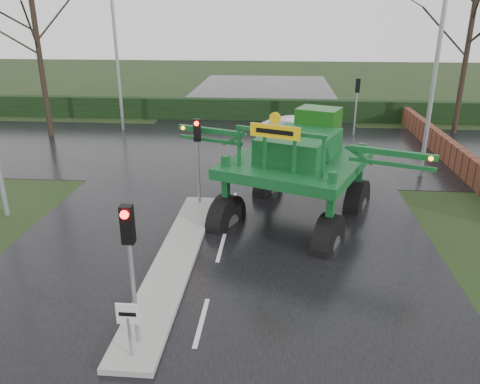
# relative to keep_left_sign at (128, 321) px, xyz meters

# --- Properties ---
(ground) EXTENTS (140.00, 140.00, 0.00)m
(ground) POSITION_rel_keep_left_sign_xyz_m (1.30, 1.50, -1.06)
(ground) COLOR black
(ground) RESTS_ON ground
(road_main) EXTENTS (14.00, 80.00, 0.02)m
(road_main) POSITION_rel_keep_left_sign_xyz_m (1.30, 11.50, -1.05)
(road_main) COLOR black
(road_main) RESTS_ON ground
(road_cross) EXTENTS (80.00, 12.00, 0.02)m
(road_cross) POSITION_rel_keep_left_sign_xyz_m (1.30, 17.50, -1.05)
(road_cross) COLOR black
(road_cross) RESTS_ON ground
(median_island) EXTENTS (1.20, 10.00, 0.16)m
(median_island) POSITION_rel_keep_left_sign_xyz_m (0.00, 4.50, -0.97)
(median_island) COLOR gray
(median_island) RESTS_ON ground
(hedge_row) EXTENTS (44.00, 0.90, 1.50)m
(hedge_row) POSITION_rel_keep_left_sign_xyz_m (1.30, 25.50, -0.31)
(hedge_row) COLOR black
(hedge_row) RESTS_ON ground
(brick_wall) EXTENTS (0.40, 20.00, 1.20)m
(brick_wall) POSITION_rel_keep_left_sign_xyz_m (11.80, 17.50, -0.46)
(brick_wall) COLOR #592D1E
(brick_wall) RESTS_ON ground
(keep_left_sign) EXTENTS (0.50, 0.07, 1.35)m
(keep_left_sign) POSITION_rel_keep_left_sign_xyz_m (0.00, 0.00, 0.00)
(keep_left_sign) COLOR gray
(keep_left_sign) RESTS_ON ground
(traffic_signal_near) EXTENTS (0.26, 0.33, 3.52)m
(traffic_signal_near) POSITION_rel_keep_left_sign_xyz_m (0.00, 0.49, 1.53)
(traffic_signal_near) COLOR gray
(traffic_signal_near) RESTS_ON ground
(traffic_signal_mid) EXTENTS (0.26, 0.33, 3.52)m
(traffic_signal_mid) POSITION_rel_keep_left_sign_xyz_m (0.00, 8.99, 1.53)
(traffic_signal_mid) COLOR gray
(traffic_signal_mid) RESTS_ON ground
(traffic_signal_far) EXTENTS (0.26, 0.33, 3.52)m
(traffic_signal_far) POSITION_rel_keep_left_sign_xyz_m (7.80, 21.51, 1.53)
(traffic_signal_far) COLOR gray
(traffic_signal_far) RESTS_ON ground
(street_light_right) EXTENTS (3.85, 0.30, 10.00)m
(street_light_right) POSITION_rel_keep_left_sign_xyz_m (9.49, 13.50, 4.93)
(street_light_right) COLOR gray
(street_light_right) RESTS_ON ground
(street_light_left_far) EXTENTS (3.85, 0.30, 10.00)m
(street_light_left_far) POSITION_rel_keep_left_sign_xyz_m (-6.89, 21.50, 4.93)
(street_light_left_far) COLOR gray
(street_light_left_far) RESTS_ON ground
(tree_left_far) EXTENTS (7.70, 7.70, 13.26)m
(tree_left_far) POSITION_rel_keep_left_sign_xyz_m (-11.20, 19.50, 6.09)
(tree_left_far) COLOR black
(tree_left_far) RESTS_ON ground
(tree_right_far) EXTENTS (7.00, 7.00, 12.05)m
(tree_right_far) POSITION_rel_keep_left_sign_xyz_m (14.30, 22.50, 5.44)
(tree_right_far) COLOR black
(tree_right_far) RESTS_ON ground
(crop_sprayer) EXTENTS (8.98, 7.22, 5.38)m
(crop_sprayer) POSITION_rel_keep_left_sign_xyz_m (1.34, 7.70, 1.49)
(crop_sprayer) COLOR black
(crop_sprayer) RESTS_ON ground
(white_sedan) EXTENTS (4.94, 3.36, 1.54)m
(white_sedan) POSITION_rel_keep_left_sign_xyz_m (4.15, 18.75, -1.06)
(white_sedan) COLOR silver
(white_sedan) RESTS_ON ground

